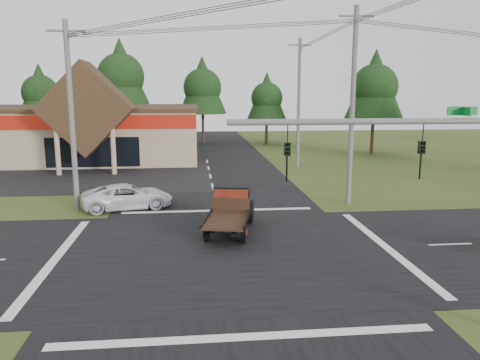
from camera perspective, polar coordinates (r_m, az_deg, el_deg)
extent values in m
plane|color=#304117|center=(20.08, -1.66, -8.83)|extent=(120.00, 120.00, 0.00)
cube|color=black|center=(20.07, -1.66, -8.81)|extent=(12.00, 120.00, 0.02)
cube|color=black|center=(20.07, -1.66, -8.80)|extent=(120.00, 12.00, 0.02)
cube|color=black|center=(40.49, -23.91, 0.32)|extent=(28.00, 14.00, 0.02)
cube|color=tan|center=(51.19, -22.50, 5.26)|extent=(30.00, 15.00, 5.00)
cube|color=#362016|center=(51.04, -22.71, 8.10)|extent=(30.40, 15.40, 0.30)
cube|color=maroon|center=(43.92, -25.44, 6.34)|extent=(30.00, 0.12, 1.20)
cube|color=#362016|center=(41.30, -18.08, 8.30)|extent=(7.78, 4.00, 7.78)
cylinder|color=tan|center=(40.44, -21.36, 3.34)|extent=(0.40, 0.40, 4.00)
cylinder|color=tan|center=(39.48, -15.19, 3.55)|extent=(0.40, 0.40, 4.00)
cube|color=black|center=(42.56, -17.51, 3.25)|extent=(8.00, 0.08, 2.60)
cylinder|color=#595651|center=(12.37, 17.36, 6.83)|extent=(8.00, 0.16, 0.16)
imported|color=black|center=(12.89, 21.21, 2.26)|extent=(0.16, 0.20, 1.00)
imported|color=black|center=(11.73, 5.76, 2.16)|extent=(0.16, 0.20, 1.00)
cube|color=#0C6626|center=(13.26, 25.47, 7.60)|extent=(0.80, 0.04, 0.22)
cylinder|color=#595651|center=(27.71, -19.85, 7.09)|extent=(0.30, 0.30, 10.50)
cube|color=#595651|center=(27.85, -20.48, 16.67)|extent=(2.00, 0.12, 0.12)
cylinder|color=#595651|center=(28.45, 13.53, 8.52)|extent=(0.30, 0.30, 11.50)
cube|color=#595651|center=(28.73, 14.01, 18.83)|extent=(2.00, 0.12, 0.12)
cylinder|color=#595651|center=(41.93, 7.18, 9.18)|extent=(0.30, 0.30, 11.20)
cube|color=#595651|center=(42.09, 7.35, 16.00)|extent=(2.00, 0.12, 0.12)
cylinder|color=#332316|center=(63.85, -22.86, 5.50)|extent=(0.36, 0.36, 3.50)
cone|color=black|center=(63.66, -23.20, 10.03)|extent=(5.60, 5.60, 6.60)
sphere|color=black|center=(63.66, -23.18, 9.76)|extent=(4.40, 4.40, 4.40)
cylinder|color=#332316|center=(60.65, -14.06, 6.29)|extent=(0.36, 0.36, 4.55)
cone|color=black|center=(60.52, -14.35, 12.49)|extent=(7.28, 7.28, 8.58)
sphere|color=black|center=(60.51, -14.33, 12.12)|extent=(5.72, 5.72, 5.72)
cylinder|color=#332316|center=(61.06, -4.53, 6.27)|extent=(0.36, 0.36, 3.85)
cone|color=black|center=(60.88, -4.61, 11.49)|extent=(6.16, 6.16, 7.26)
sphere|color=black|center=(60.87, -4.61, 11.18)|extent=(4.84, 4.84, 4.84)
cylinder|color=#332316|center=(59.82, 3.24, 5.86)|extent=(0.36, 0.36, 3.15)
cone|color=black|center=(59.60, 3.29, 10.22)|extent=(5.04, 5.04, 5.94)
sphere|color=black|center=(59.60, 3.29, 9.96)|extent=(3.96, 3.96, 3.96)
cylinder|color=#332316|center=(52.76, 15.81, 5.18)|extent=(0.36, 0.36, 3.85)
cone|color=black|center=(52.55, 16.13, 11.22)|extent=(6.16, 6.16, 7.26)
sphere|color=black|center=(52.54, 16.11, 10.86)|extent=(4.84, 4.84, 4.84)
imported|color=white|center=(27.94, -13.53, -1.96)|extent=(5.53, 3.47, 1.43)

